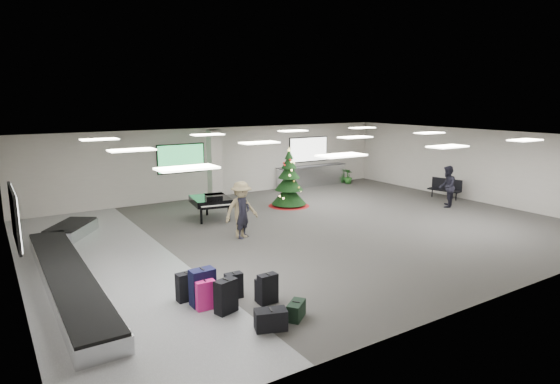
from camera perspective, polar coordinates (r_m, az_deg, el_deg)
ground at (r=16.53m, az=3.60°, el=-4.53°), size 18.00×18.00×0.00m
room_envelope at (r=16.38m, az=1.23°, el=3.68°), size 18.02×14.02×3.21m
baggage_carousel at (r=13.52m, az=-24.38°, el=-8.24°), size 2.28×9.71×0.43m
service_counter at (r=24.55m, az=3.88°, el=2.00°), size 4.05×0.65×1.08m
suitcase_0 at (r=10.27m, az=-6.60°, el=-12.50°), size 0.53×0.39×0.77m
suitcase_1 at (r=10.66m, az=-1.51°, el=-11.70°), size 0.45×0.25×0.70m
pink_suitcase at (r=10.50m, az=-9.12°, el=-12.28°), size 0.43×0.26×0.67m
suitcase_3 at (r=10.97m, az=-5.66°, el=-11.29°), size 0.41×0.24×0.62m
navy_suitcase at (r=10.67m, az=-9.42°, el=-11.37°), size 0.55×0.33×0.86m
green_duffel at (r=10.04m, az=1.98°, el=-14.22°), size 0.59×0.54×0.37m
suitcase_7 at (r=10.79m, az=-2.03°, el=-11.82°), size 0.37×0.20×0.55m
suitcase_8 at (r=10.99m, az=-11.33°, el=-11.26°), size 0.46×0.28×0.68m
black_duffel at (r=9.60m, az=-1.14°, el=-15.29°), size 0.71×0.54×0.44m
christmas_tree at (r=19.87m, az=1.10°, el=0.73°), size 1.77×1.77×2.52m
grand_piano at (r=17.87m, az=-8.41°, el=-1.10°), size 1.59×1.92×0.99m
bench at (r=22.71m, az=19.55°, el=0.53°), size 0.78×1.51×0.91m
traveler_a at (r=15.34m, az=-4.54°, el=-2.54°), size 0.73×0.67×1.68m
traveler_b at (r=15.36m, az=-4.73°, el=-2.17°), size 1.25×0.77×1.88m
traveler_bench at (r=20.87m, az=19.68°, el=0.63°), size 1.08×1.03×1.76m
potted_plant_left at (r=23.35m, az=0.20°, el=1.09°), size 0.50×0.51×0.73m
potted_plant_right at (r=25.49m, az=8.30°, el=1.90°), size 0.57×0.57×0.79m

